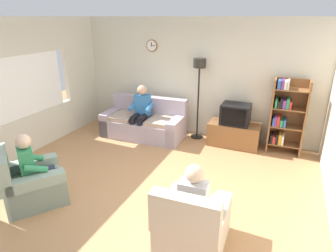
% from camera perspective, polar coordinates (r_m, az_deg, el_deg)
% --- Properties ---
extents(ground_plane, '(12.00, 12.00, 0.00)m').
position_cam_1_polar(ground_plane, '(5.02, -4.52, -11.68)').
color(ground_plane, '#B27F51').
extents(back_wall_assembly, '(6.20, 0.17, 2.70)m').
position_cam_1_polar(back_wall_assembly, '(6.83, 5.54, 9.47)').
color(back_wall_assembly, beige).
rests_on(back_wall_assembly, ground_plane).
extents(left_wall_assembly, '(0.12, 5.80, 2.70)m').
position_cam_1_polar(left_wall_assembly, '(6.29, -28.70, 5.89)').
color(left_wall_assembly, beige).
rests_on(left_wall_assembly, ground_plane).
extents(couch, '(1.92, 0.93, 0.90)m').
position_cam_1_polar(couch, '(6.85, -4.78, 0.50)').
color(couch, '#A899A8').
rests_on(couch, ground_plane).
extents(tv_stand, '(1.10, 0.56, 0.51)m').
position_cam_1_polar(tv_stand, '(6.52, 12.94, -1.59)').
color(tv_stand, brown).
rests_on(tv_stand, ground_plane).
extents(tv, '(0.60, 0.49, 0.44)m').
position_cam_1_polar(tv, '(6.34, 13.24, 2.30)').
color(tv, black).
rests_on(tv, tv_stand).
extents(bookshelf, '(0.68, 0.36, 1.55)m').
position_cam_1_polar(bookshelf, '(6.34, 22.23, 1.88)').
color(bookshelf, brown).
rests_on(bookshelf, ground_plane).
extents(floor_lamp, '(0.28, 0.28, 1.85)m').
position_cam_1_polar(floor_lamp, '(6.47, 6.19, 9.70)').
color(floor_lamp, black).
rests_on(floor_lamp, ground_plane).
extents(armchair_near_window, '(1.17, 1.18, 0.90)m').
position_cam_1_polar(armchair_near_window, '(4.95, -25.51, -10.42)').
color(armchair_near_window, gray).
rests_on(armchair_near_window, ground_plane).
extents(armchair_near_bookshelf, '(0.83, 0.90, 0.90)m').
position_cam_1_polar(armchair_near_bookshelf, '(3.77, 4.83, -18.91)').
color(armchair_near_bookshelf, '#BCAD99').
rests_on(armchair_near_bookshelf, ground_plane).
extents(person_on_couch, '(0.52, 0.54, 1.24)m').
position_cam_1_polar(person_on_couch, '(6.64, -5.42, 3.33)').
color(person_on_couch, '#3372B2').
rests_on(person_on_couch, ground_plane).
extents(person_in_left_armchair, '(0.62, 0.64, 1.12)m').
position_cam_1_polar(person_in_left_armchair, '(4.81, -25.04, -6.99)').
color(person_in_left_armchair, '#338C59').
rests_on(person_in_left_armchair, ground_plane).
extents(person_in_right_armchair, '(0.52, 0.54, 1.12)m').
position_cam_1_polar(person_in_right_armchair, '(3.64, 5.40, -14.25)').
color(person_in_right_armchair, silver).
rests_on(person_in_right_armchair, ground_plane).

